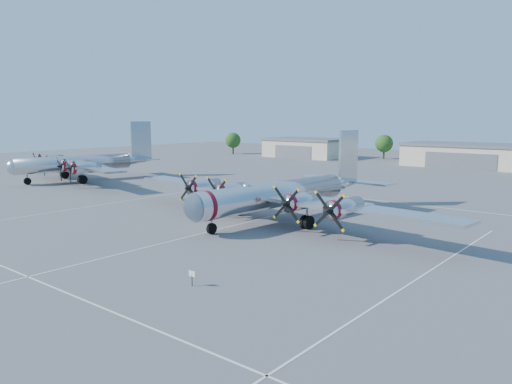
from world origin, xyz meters
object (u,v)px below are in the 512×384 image
Objects in this scene: hangar_center at (470,155)px; info_placard at (192,275)px; hangar_west at (307,148)px; tree_west at (384,144)px; main_bomber_b29 at (282,219)px; bomber_west at (83,180)px; tree_far_west at (233,140)px.

hangar_center is 98.34m from info_placard.
tree_west is (20.00, 8.04, 1.51)m from hangar_west.
hangar_west is 89.01m from main_bomber_b29.
hangar_west is at bearing 127.18° from main_bomber_b29.
hangar_west reaches higher than info_placard.
bomber_west is (-22.00, -78.64, -4.22)m from tree_west.
hangar_center is at bearing -17.82° from tree_west.
hangar_center is at bearing -0.00° from hangar_west.
bomber_west is (23.00, -66.64, -4.22)m from tree_far_west.
hangar_center is at bearing 92.43° from info_placard.
tree_far_west is (-70.00, -3.96, 1.51)m from hangar_center.
hangar_west is 0.56× the size of bomber_west.
tree_far_west is 101.58m from main_bomber_b29.
tree_far_west is at bearing 140.47° from main_bomber_b29.
hangar_west reaches higher than bomber_west.
bomber_west is at bearing 151.01° from info_placard.
info_placard is (80.61, -93.78, -3.47)m from tree_far_west.
bomber_west reaches higher than main_bomber_b29.
main_bomber_b29 is (71.89, -71.64, -4.22)m from tree_far_west.
bomber_west is (-47.00, -70.60, -2.71)m from hangar_center.
tree_west is at bearing 86.31° from bomber_west.
bomber_west is 63.68m from info_placard.
hangar_west is 3.40× the size of tree_west.
bomber_west is 37.80× the size of info_placard.
tree_west is at bearing 21.89° from hangar_west.
hangar_west is 21.61m from tree_west.
tree_west is 81.77m from bomber_west.
hangar_center is 75.68m from main_bomber_b29.
info_placard is (55.61, -97.75, -1.97)m from hangar_west.
main_bomber_b29 is (1.89, -75.61, -2.71)m from hangar_center.
tree_west is (-25.00, 8.04, 1.51)m from hangar_center.
bomber_west is at bearing -91.62° from hangar_west.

